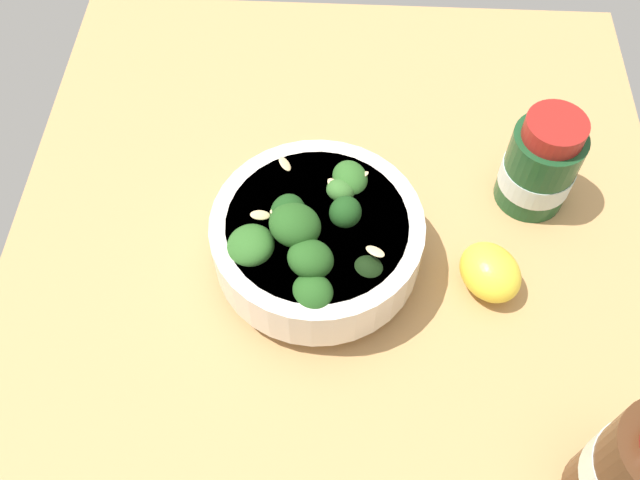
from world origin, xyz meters
TOP-DOWN VIEW (x-y plane):
  - ground_plane at (0.00, 0.00)cm, footprint 65.79×65.79cm
  - bowl_of_broccoli at (5.48, -2.03)cm, footprint 19.37×19.34cm
  - lemon_wedge at (6.93, 14.14)cm, footprint 8.13×7.82cm
  - bottle_short at (-3.86, 19.35)cm, footprint 7.18×7.18cm

SIDE VIEW (x-z plane):
  - ground_plane at x=0.00cm, z-range -4.68..0.00cm
  - lemon_wedge at x=6.93cm, z-range 0.00..4.58cm
  - bowl_of_broccoli at x=5.48cm, z-range -0.62..9.81cm
  - bottle_short at x=-3.86cm, z-range -0.64..10.45cm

